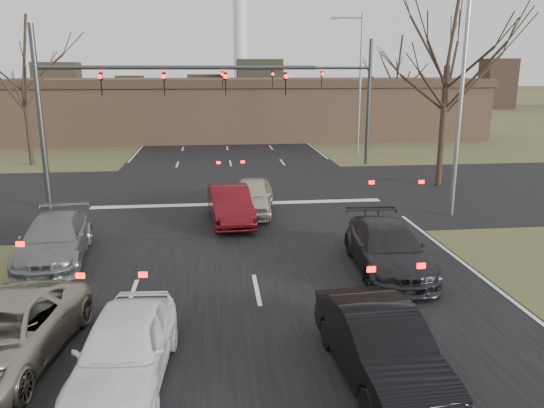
{
  "coord_description": "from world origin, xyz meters",
  "views": [
    {
      "loc": [
        -1.13,
        -11.02,
        6.14
      ],
      "look_at": [
        0.67,
        5.09,
        2.0
      ],
      "focal_mm": 35.0,
      "sensor_mm": 36.0,
      "label": 1
    }
  ],
  "objects_px": {
    "building": "(246,108)",
    "streetlight_right_far": "(358,77)",
    "car_silver_suv": "(4,334)",
    "streetlight_right_near": "(458,83)",
    "car_silver_ahead": "(252,196)",
    "car_grey_ahead": "(55,239)",
    "mast_arm_near": "(116,94)",
    "mast_arm_far": "(326,87)",
    "car_black_hatch": "(381,346)",
    "car_red_ahead": "(230,205)",
    "car_charcoal_sedan": "(388,248)",
    "car_white_sedan": "(125,348)"
  },
  "relations": [
    {
      "from": "car_silver_suv",
      "to": "car_grey_ahead",
      "type": "bearing_deg",
      "value": 104.25
    },
    {
      "from": "car_black_hatch",
      "to": "car_red_ahead",
      "type": "relative_size",
      "value": 1.01
    },
    {
      "from": "car_charcoal_sedan",
      "to": "mast_arm_far",
      "type": "bearing_deg",
      "value": 87.66
    },
    {
      "from": "streetlight_right_far",
      "to": "car_silver_suv",
      "type": "bearing_deg",
      "value": -118.78
    },
    {
      "from": "streetlight_right_near",
      "to": "car_silver_ahead",
      "type": "relative_size",
      "value": 2.27
    },
    {
      "from": "mast_arm_far",
      "to": "car_charcoal_sedan",
      "type": "xyz_separation_m",
      "value": [
        -2.0,
        -18.94,
        -4.28
      ]
    },
    {
      "from": "streetlight_right_far",
      "to": "car_grey_ahead",
      "type": "bearing_deg",
      "value": -127.06
    },
    {
      "from": "car_white_sedan",
      "to": "car_charcoal_sedan",
      "type": "relative_size",
      "value": 0.85
    },
    {
      "from": "streetlight_right_near",
      "to": "car_white_sedan",
      "type": "bearing_deg",
      "value": -136.52
    },
    {
      "from": "car_silver_suv",
      "to": "car_white_sedan",
      "type": "height_order",
      "value": "car_white_sedan"
    },
    {
      "from": "building",
      "to": "mast_arm_near",
      "type": "height_order",
      "value": "mast_arm_near"
    },
    {
      "from": "car_red_ahead",
      "to": "car_silver_ahead",
      "type": "relative_size",
      "value": 1.01
    },
    {
      "from": "mast_arm_near",
      "to": "car_black_hatch",
      "type": "distance_m",
      "value": 17.0
    },
    {
      "from": "car_grey_ahead",
      "to": "car_silver_ahead",
      "type": "relative_size",
      "value": 1.12
    },
    {
      "from": "car_charcoal_sedan",
      "to": "car_grey_ahead",
      "type": "height_order",
      "value": "car_charcoal_sedan"
    },
    {
      "from": "car_silver_suv",
      "to": "car_grey_ahead",
      "type": "xyz_separation_m",
      "value": [
        -0.73,
        6.47,
        0.03
      ]
    },
    {
      "from": "car_black_hatch",
      "to": "car_silver_suv",
      "type": "bearing_deg",
      "value": 165.4
    },
    {
      "from": "mast_arm_near",
      "to": "car_black_hatch",
      "type": "bearing_deg",
      "value": -63.48
    },
    {
      "from": "building",
      "to": "car_black_hatch",
      "type": "height_order",
      "value": "building"
    },
    {
      "from": "mast_arm_near",
      "to": "car_charcoal_sedan",
      "type": "relative_size",
      "value": 2.38
    },
    {
      "from": "car_silver_suv",
      "to": "car_black_hatch",
      "type": "bearing_deg",
      "value": -2.75
    },
    {
      "from": "building",
      "to": "streetlight_right_near",
      "type": "relative_size",
      "value": 4.24
    },
    {
      "from": "car_white_sedan",
      "to": "car_silver_ahead",
      "type": "relative_size",
      "value": 0.98
    },
    {
      "from": "car_black_hatch",
      "to": "car_white_sedan",
      "type": "bearing_deg",
      "value": 170.39
    },
    {
      "from": "car_silver_suv",
      "to": "car_black_hatch",
      "type": "xyz_separation_m",
      "value": [
        7.76,
        -1.45,
        0.06
      ]
    },
    {
      "from": "building",
      "to": "car_silver_suv",
      "type": "bearing_deg",
      "value": -101.31
    },
    {
      "from": "building",
      "to": "car_black_hatch",
      "type": "bearing_deg",
      "value": -89.84
    },
    {
      "from": "car_silver_suv",
      "to": "streetlight_right_near",
      "type": "bearing_deg",
      "value": 43.14
    },
    {
      "from": "mast_arm_near",
      "to": "car_charcoal_sedan",
      "type": "bearing_deg",
      "value": -43.54
    },
    {
      "from": "car_silver_suv",
      "to": "car_silver_ahead",
      "type": "height_order",
      "value": "car_silver_ahead"
    },
    {
      "from": "building",
      "to": "car_silver_ahead",
      "type": "relative_size",
      "value": 9.61
    },
    {
      "from": "mast_arm_far",
      "to": "streetlight_right_near",
      "type": "relative_size",
      "value": 1.11
    },
    {
      "from": "mast_arm_far",
      "to": "car_silver_suv",
      "type": "xyz_separation_m",
      "value": [
        -11.84,
        -23.26,
        -4.33
      ]
    },
    {
      "from": "mast_arm_near",
      "to": "car_red_ahead",
      "type": "distance_m",
      "value": 7.06
    },
    {
      "from": "mast_arm_near",
      "to": "mast_arm_far",
      "type": "bearing_deg",
      "value": 41.22
    },
    {
      "from": "car_red_ahead",
      "to": "streetlight_right_near",
      "type": "bearing_deg",
      "value": -4.98
    },
    {
      "from": "car_silver_ahead",
      "to": "car_charcoal_sedan",
      "type": "bearing_deg",
      "value": -55.68
    },
    {
      "from": "streetlight_right_near",
      "to": "car_silver_suv",
      "type": "height_order",
      "value": "streetlight_right_near"
    },
    {
      "from": "mast_arm_far",
      "to": "streetlight_right_far",
      "type": "distance_m",
      "value": 5.12
    },
    {
      "from": "mast_arm_near",
      "to": "mast_arm_far",
      "type": "xyz_separation_m",
      "value": [
        11.41,
        10.0,
        -0.06
      ]
    },
    {
      "from": "building",
      "to": "car_charcoal_sedan",
      "type": "distance_m",
      "value": 34.07
    },
    {
      "from": "mast_arm_near",
      "to": "car_red_ahead",
      "type": "height_order",
      "value": "mast_arm_near"
    },
    {
      "from": "building",
      "to": "car_white_sedan",
      "type": "relative_size",
      "value": 9.85
    },
    {
      "from": "car_white_sedan",
      "to": "car_charcoal_sedan",
      "type": "distance_m",
      "value": 8.91
    },
    {
      "from": "car_silver_ahead",
      "to": "streetlight_right_near",
      "type": "bearing_deg",
      "value": -1.88
    },
    {
      "from": "car_white_sedan",
      "to": "car_red_ahead",
      "type": "distance_m",
      "value": 11.55
    },
    {
      "from": "car_black_hatch",
      "to": "car_silver_ahead",
      "type": "relative_size",
      "value": 1.02
    },
    {
      "from": "building",
      "to": "car_grey_ahead",
      "type": "xyz_separation_m",
      "value": [
        -8.38,
        -31.8,
        -1.95
      ]
    },
    {
      "from": "building",
      "to": "streetlight_right_far",
      "type": "height_order",
      "value": "streetlight_right_far"
    },
    {
      "from": "streetlight_right_far",
      "to": "car_grey_ahead",
      "type": "xyz_separation_m",
      "value": [
        -15.71,
        -20.8,
        -4.87
      ]
    }
  ]
}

